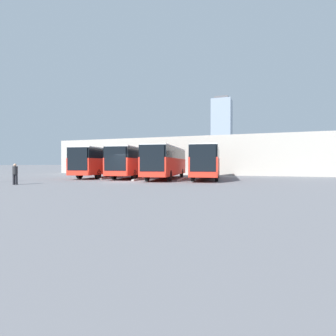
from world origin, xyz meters
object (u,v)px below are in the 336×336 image
(bus_1, at_px, (166,161))
(pedestrian, at_px, (15,173))
(bus_0, at_px, (207,161))
(bus_3, at_px, (104,162))
(bus_2, at_px, (135,162))

(bus_1, height_order, pedestrian, bus_1)
(bus_0, bearing_deg, bus_3, -6.99)
(bus_0, relative_size, pedestrian, 7.28)
(bus_0, height_order, pedestrian, bus_0)
(bus_1, bearing_deg, bus_3, -13.36)
(bus_1, height_order, bus_2, same)
(bus_2, bearing_deg, bus_3, -5.93)
(bus_1, xyz_separation_m, bus_2, (4.14, -0.92, 0.00))
(bus_0, bearing_deg, bus_2, -7.52)
(pedestrian, bearing_deg, bus_0, 27.91)
(pedestrian, bearing_deg, bus_1, 37.05)
(bus_2, height_order, bus_3, same)
(bus_0, xyz_separation_m, pedestrian, (12.30, 12.18, -0.99))
(bus_2, bearing_deg, bus_0, 172.48)
(bus_1, relative_size, bus_2, 1.00)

